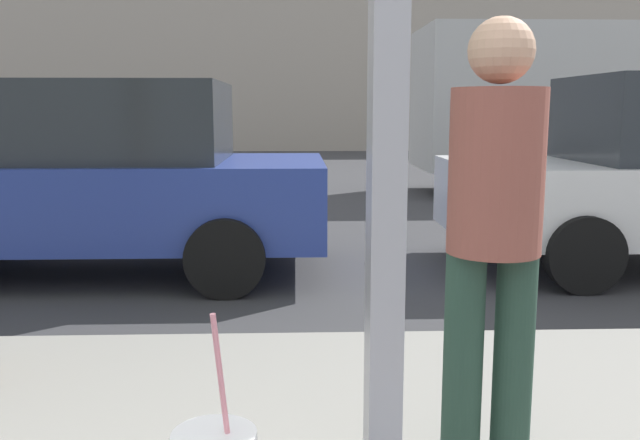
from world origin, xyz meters
The scene contains 5 objects.
ground_plane centered at (0.00, 8.00, 0.00)m, with size 60.00×60.00×0.00m, color #38383A.
building_facade_far centered at (0.00, 23.55, 3.21)m, with size 28.00×1.20×6.42m, color #A89E8E.
parked_car_blue centered at (-1.96, 5.24, 0.87)m, with size 4.24×2.02×1.71m.
box_truck centered at (5.28, 10.87, 1.57)m, with size 6.74×2.44×2.85m.
pedestrian centered at (0.55, 1.36, 1.09)m, with size 0.32×0.32×1.63m.
Camera 1 is at (-0.13, -0.89, 1.48)m, focal length 37.86 mm.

